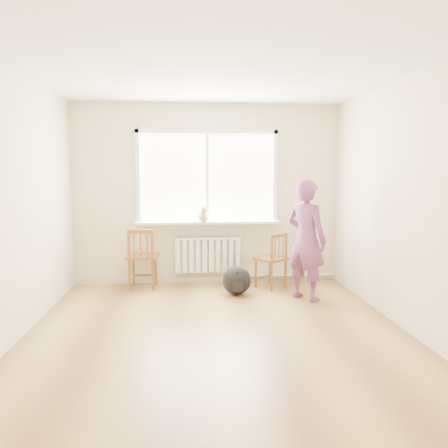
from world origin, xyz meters
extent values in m
plane|color=#A67F44|center=(0.00, 0.00, 0.00)|extent=(4.50, 4.50, 0.00)
plane|color=white|center=(0.00, 0.00, 2.70)|extent=(4.50, 4.50, 0.00)
cube|color=beige|center=(0.00, 2.25, 1.35)|extent=(4.00, 0.01, 2.70)
cube|color=white|center=(0.00, 2.23, 1.60)|extent=(2.00, 0.02, 1.30)
cube|color=white|center=(0.00, 2.21, 2.28)|extent=(2.12, 0.05, 0.06)
cube|color=white|center=(-1.03, 2.21, 1.60)|extent=(0.06, 0.05, 1.42)
cube|color=white|center=(1.03, 2.21, 1.60)|extent=(0.06, 0.05, 1.42)
cube|color=white|center=(0.00, 2.21, 1.60)|extent=(0.04, 0.05, 1.30)
cube|color=white|center=(0.00, 2.14, 0.93)|extent=(2.15, 0.22, 0.04)
cube|color=white|center=(0.00, 2.20, 0.43)|extent=(1.00, 0.02, 0.55)
cube|color=white|center=(0.00, 2.15, 0.43)|extent=(1.00, 0.10, 0.51)
cube|color=white|center=(0.00, 2.15, 0.69)|extent=(1.00, 0.12, 0.03)
cylinder|color=silver|center=(1.25, 2.19, 0.08)|extent=(1.40, 0.04, 0.04)
cube|color=beige|center=(0.00, 2.23, 0.04)|extent=(4.00, 0.03, 0.08)
cube|color=brown|center=(-0.96, 1.95, 0.47)|extent=(0.46, 0.44, 0.04)
cylinder|color=brown|center=(-0.78, 2.11, 0.23)|extent=(0.04, 0.04, 0.47)
cylinder|color=brown|center=(-1.12, 2.12, 0.23)|extent=(0.04, 0.04, 0.47)
cylinder|color=brown|center=(-0.80, 1.78, 0.23)|extent=(0.04, 0.04, 0.47)
cylinder|color=brown|center=(-1.13, 1.79, 0.23)|extent=(0.04, 0.04, 0.47)
cylinder|color=brown|center=(-0.80, 1.78, 0.44)|extent=(0.04, 0.04, 0.88)
cylinder|color=brown|center=(-1.13, 1.79, 0.44)|extent=(0.04, 0.04, 0.88)
cube|color=brown|center=(-0.97, 1.78, 0.85)|extent=(0.36, 0.05, 0.06)
cylinder|color=brown|center=(-0.87, 1.78, 0.66)|extent=(0.02, 0.02, 0.35)
cylinder|color=brown|center=(-0.97, 1.78, 0.66)|extent=(0.02, 0.02, 0.35)
cylinder|color=brown|center=(-1.06, 1.79, 0.66)|extent=(0.02, 0.02, 0.35)
cube|color=brown|center=(0.90, 1.80, 0.43)|extent=(0.55, 0.55, 0.04)
cylinder|color=brown|center=(0.93, 2.01, 0.22)|extent=(0.03, 0.03, 0.43)
cylinder|color=brown|center=(0.68, 1.83, 0.22)|extent=(0.03, 0.03, 0.43)
cylinder|color=brown|center=(1.11, 1.77, 0.22)|extent=(0.03, 0.03, 0.43)
cylinder|color=brown|center=(0.87, 1.58, 0.22)|extent=(0.03, 0.03, 0.43)
cylinder|color=brown|center=(1.11, 1.77, 0.41)|extent=(0.04, 0.04, 0.82)
cylinder|color=brown|center=(0.87, 1.58, 0.41)|extent=(0.04, 0.04, 0.82)
cube|color=brown|center=(0.99, 1.68, 0.79)|extent=(0.28, 0.22, 0.05)
cylinder|color=brown|center=(1.06, 1.73, 0.61)|extent=(0.02, 0.02, 0.33)
cylinder|color=brown|center=(0.99, 1.68, 0.61)|extent=(0.02, 0.02, 0.33)
cylinder|color=brown|center=(0.92, 1.62, 0.61)|extent=(0.02, 0.02, 0.33)
imported|color=#B43C63|center=(1.25, 1.19, 0.79)|extent=(0.66, 0.69, 1.59)
ellipsoid|color=beige|center=(-0.07, 2.07, 1.04)|extent=(0.19, 0.26, 0.18)
sphere|color=beige|center=(-0.06, 1.95, 1.14)|extent=(0.10, 0.10, 0.10)
cone|color=beige|center=(-0.09, 1.95, 1.19)|extent=(0.03, 0.03, 0.04)
cone|color=beige|center=(-0.04, 1.95, 1.19)|extent=(0.03, 0.03, 0.04)
cylinder|color=beige|center=(-0.08, 2.20, 0.99)|extent=(0.03, 0.17, 0.02)
cylinder|color=beige|center=(-0.09, 1.97, 1.00)|extent=(0.02, 0.02, 0.09)
cylinder|color=beige|center=(-0.04, 1.98, 1.00)|extent=(0.02, 0.02, 0.09)
ellipsoid|color=black|center=(0.37, 1.48, 0.20)|extent=(0.48, 0.43, 0.39)
camera|label=1|loc=(-0.29, -4.36, 1.66)|focal=35.00mm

